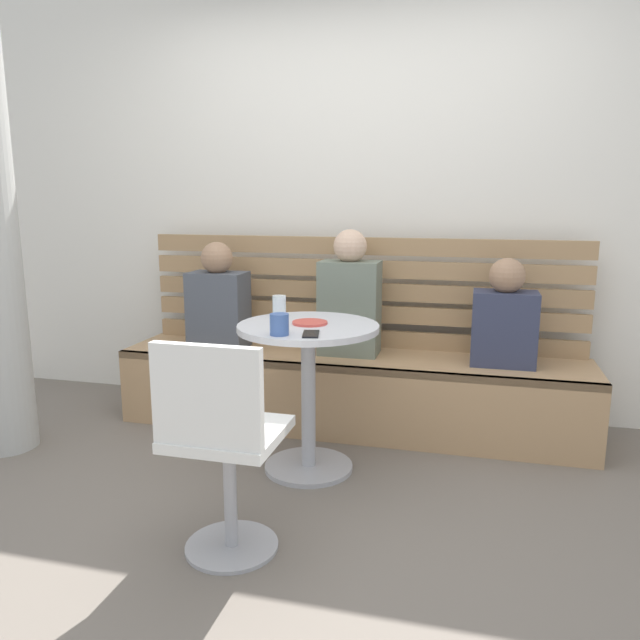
{
  "coord_description": "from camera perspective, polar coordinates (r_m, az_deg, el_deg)",
  "views": [
    {
      "loc": [
        0.68,
        -2.13,
        1.33
      ],
      "look_at": [
        -0.04,
        0.66,
        0.75
      ],
      "focal_mm": 33.98,
      "sensor_mm": 36.0,
      "label": 1
    }
  ],
  "objects": [
    {
      "name": "cafe_table",
      "position": [
        2.94,
        -1.11,
        -4.64
      ],
      "size": [
        0.68,
        0.68,
        0.74
      ],
      "color": "#ADADB2",
      "rests_on": "ground"
    },
    {
      "name": "person_child_middle",
      "position": [
        3.41,
        16.98,
        0.11
      ],
      "size": [
        0.34,
        0.22,
        0.58
      ],
      "color": "#333851",
      "rests_on": "booth_bench"
    },
    {
      "name": "cup_mug_blue",
      "position": [
        2.66,
        -3.85,
        -0.42
      ],
      "size": [
        0.08,
        0.08,
        0.09
      ],
      "primitive_type": "cylinder",
      "color": "#3D5B9E",
      "rests_on": "cafe_table"
    },
    {
      "name": "booth_backrest",
      "position": [
        3.68,
        3.66,
        2.69
      ],
      "size": [
        2.65,
        0.04,
        0.66
      ],
      "color": "#A68157",
      "rests_on": "booth_bench"
    },
    {
      "name": "person_child_left",
      "position": [
        3.7,
        -9.56,
        1.74
      ],
      "size": [
        0.34,
        0.22,
        0.64
      ],
      "color": "#4C515B",
      "rests_on": "booth_bench"
    },
    {
      "name": "plate_small",
      "position": [
        2.9,
        -0.97,
        -0.25
      ],
      "size": [
        0.17,
        0.17,
        0.01
      ],
      "primitive_type": "cylinder",
      "color": "#DB4C42",
      "rests_on": "cafe_table"
    },
    {
      "name": "ground",
      "position": [
        2.6,
        -2.92,
        -19.37
      ],
      "size": [
        8.0,
        8.0,
        0.0
      ],
      "primitive_type": "plane",
      "color": "#70665B"
    },
    {
      "name": "phone_on_table",
      "position": [
        2.67,
        -0.86,
        -1.32
      ],
      "size": [
        0.1,
        0.15,
        0.01
      ],
      "primitive_type": "cube",
      "rotation": [
        0.0,
        0.0,
        0.21
      ],
      "color": "black",
      "rests_on": "cafe_table"
    },
    {
      "name": "white_chair",
      "position": [
        2.27,
        -9.27,
        -11.21
      ],
      "size": [
        0.4,
        0.4,
        0.85
      ],
      "color": "#ADADB2",
      "rests_on": "ground"
    },
    {
      "name": "booth_bench",
      "position": [
        3.57,
        2.81,
        -6.72
      ],
      "size": [
        2.7,
        0.52,
        0.44
      ],
      "color": "tan",
      "rests_on": "ground"
    },
    {
      "name": "back_wall",
      "position": [
        3.83,
        4.37,
        13.13
      ],
      "size": [
        5.2,
        0.1,
        2.9
      ],
      "primitive_type": "cube",
      "color": "white",
      "rests_on": "ground"
    },
    {
      "name": "person_adult",
      "position": [
        3.49,
        2.81,
        1.98
      ],
      "size": [
        0.34,
        0.22,
        0.72
      ],
      "color": "slate",
      "rests_on": "booth_bench"
    },
    {
      "name": "cup_water_clear",
      "position": [
        3.07,
        -3.86,
        1.3
      ],
      "size": [
        0.07,
        0.07,
        0.11
      ],
      "primitive_type": "cylinder",
      "color": "white",
      "rests_on": "cafe_table"
    }
  ]
}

